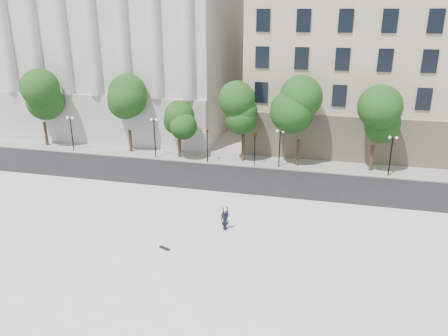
{
  "coord_description": "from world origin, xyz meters",
  "views": [
    {
      "loc": [
        11.13,
        -19.7,
        15.06
      ],
      "look_at": [
        3.86,
        10.0,
        4.13
      ],
      "focal_mm": 35.0,
      "sensor_mm": 36.0,
      "label": 1
    }
  ],
  "objects_px": {
    "person_lying": "(225,227)",
    "skateboard": "(165,248)",
    "traffic_light_east": "(255,132)",
    "traffic_light_west": "(207,130)"
  },
  "relations": [
    {
      "from": "person_lying",
      "to": "skateboard",
      "type": "distance_m",
      "value": 4.8
    },
    {
      "from": "traffic_light_east",
      "to": "person_lying",
      "type": "distance_m",
      "value": 15.27
    },
    {
      "from": "traffic_light_east",
      "to": "person_lying",
      "type": "height_order",
      "value": "traffic_light_east"
    },
    {
      "from": "traffic_light_west",
      "to": "skateboard",
      "type": "bearing_deg",
      "value": -82.88
    },
    {
      "from": "traffic_light_west",
      "to": "traffic_light_east",
      "type": "height_order",
      "value": "traffic_light_east"
    },
    {
      "from": "person_lying",
      "to": "skateboard",
      "type": "xyz_separation_m",
      "value": [
        -3.23,
        -3.55,
        -0.2
      ]
    },
    {
      "from": "traffic_light_west",
      "to": "traffic_light_east",
      "type": "bearing_deg",
      "value": 0.0
    },
    {
      "from": "traffic_light_east",
      "to": "skateboard",
      "type": "bearing_deg",
      "value": -98.31
    },
    {
      "from": "traffic_light_west",
      "to": "skateboard",
      "type": "relative_size",
      "value": 4.95
    },
    {
      "from": "person_lying",
      "to": "skateboard",
      "type": "relative_size",
      "value": 2.09
    }
  ]
}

